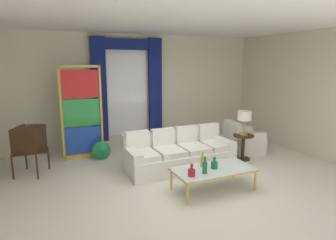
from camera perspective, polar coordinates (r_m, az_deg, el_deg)
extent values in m
plane|color=silver|center=(5.68, 2.93, -12.17)|extent=(16.00, 16.00, 0.00)
cube|color=beige|center=(8.10, -6.68, 5.85)|extent=(8.00, 0.12, 3.00)
cube|color=beige|center=(8.01, 25.20, 4.79)|extent=(0.12, 7.00, 3.00)
cube|color=white|center=(5.98, -0.36, 18.58)|extent=(8.00, 7.60, 0.04)
cube|color=white|center=(7.96, -8.01, 6.08)|extent=(1.10, 0.02, 2.50)
cylinder|color=gold|center=(7.87, -8.12, 15.57)|extent=(2.00, 0.04, 0.04)
cube|color=navy|center=(7.69, -13.37, 5.70)|extent=(0.36, 0.12, 2.70)
cube|color=navy|center=(8.11, -2.54, 6.27)|extent=(0.36, 0.12, 2.70)
cube|color=navy|center=(7.84, -8.05, 14.56)|extent=(1.80, 0.10, 0.28)
cube|color=white|center=(6.31, 2.37, -7.89)|extent=(2.34, 0.94, 0.38)
cube|color=white|center=(6.56, 0.91, -5.27)|extent=(2.32, 0.24, 0.78)
cube|color=white|center=(6.81, 10.48, -5.81)|extent=(0.21, 0.86, 0.56)
cube|color=white|center=(5.90, -7.05, -8.43)|extent=(0.21, 0.86, 0.56)
cube|color=white|center=(6.61, 9.35, -4.84)|extent=(0.55, 0.75, 0.12)
cube|color=white|center=(6.81, 7.91, -2.40)|extent=(0.51, 0.15, 0.40)
cube|color=white|center=(6.32, 4.95, -5.50)|extent=(0.55, 0.75, 0.12)
cube|color=white|center=(6.53, 3.60, -2.92)|extent=(0.51, 0.15, 0.40)
cube|color=white|center=(6.07, 0.14, -6.18)|extent=(0.55, 0.75, 0.12)
cube|color=white|center=(6.28, -1.08, -3.47)|extent=(0.51, 0.15, 0.40)
cube|color=white|center=(5.86, -5.06, -6.87)|extent=(0.55, 0.75, 0.12)
cube|color=white|center=(6.09, -6.11, -4.03)|extent=(0.51, 0.15, 0.40)
cube|color=silver|center=(5.29, 8.93, -9.48)|extent=(1.44, 0.72, 0.02)
cube|color=gold|center=(5.56, 7.05, -8.58)|extent=(1.44, 0.04, 0.03)
cube|color=gold|center=(5.03, 11.02, -10.90)|extent=(1.44, 0.04, 0.03)
cube|color=gold|center=(4.97, 1.96, -10.96)|extent=(0.04, 0.72, 0.03)
cube|color=gold|center=(5.68, 14.97, -8.45)|extent=(0.04, 0.72, 0.03)
cylinder|color=gold|center=(5.32, 0.65, -11.63)|extent=(0.04, 0.04, 0.38)
cylinder|color=gold|center=(5.97, 12.82, -9.31)|extent=(0.04, 0.04, 0.38)
cylinder|color=gold|center=(4.80, 3.85, -14.33)|extent=(0.04, 0.04, 0.38)
cylinder|color=gold|center=(5.51, 16.79, -11.31)|extent=(0.04, 0.04, 0.38)
cylinder|color=maroon|center=(4.88, 4.66, -10.31)|extent=(0.12, 0.12, 0.12)
cylinder|color=maroon|center=(4.85, 4.68, -9.40)|extent=(0.04, 0.04, 0.05)
sphere|color=maroon|center=(4.84, 4.69, -8.86)|extent=(0.06, 0.06, 0.06)
cylinder|color=#196B3D|center=(5.26, 9.10, -8.76)|extent=(0.12, 0.12, 0.12)
cylinder|color=#196B3D|center=(5.24, 9.13, -7.89)|extent=(0.04, 0.04, 0.05)
sphere|color=#196B3D|center=(5.22, 9.15, -7.39)|extent=(0.05, 0.05, 0.05)
cylinder|color=gold|center=(5.31, 6.79, -8.09)|extent=(0.06, 0.06, 0.19)
cylinder|color=gold|center=(5.27, 6.82, -6.79)|extent=(0.03, 0.03, 0.06)
sphere|color=gold|center=(5.26, 6.84, -6.32)|extent=(0.04, 0.04, 0.04)
cylinder|color=#196B3D|center=(5.01, 7.25, -9.34)|extent=(0.08, 0.08, 0.19)
cylinder|color=#196B3D|center=(4.96, 7.29, -7.98)|extent=(0.04, 0.04, 0.06)
sphere|color=#196B3D|center=(4.95, 7.31, -7.42)|extent=(0.05, 0.05, 0.05)
cube|color=#382314|center=(6.53, -25.51, -5.48)|extent=(0.62, 0.54, 0.03)
cylinder|color=#382314|center=(6.47, -28.30, -8.21)|extent=(0.04, 0.04, 0.50)
cylinder|color=#382314|center=(6.95, -26.17, -6.73)|extent=(0.04, 0.04, 0.50)
cylinder|color=#382314|center=(6.27, -24.37, -8.48)|extent=(0.04, 0.04, 0.50)
cylinder|color=#382314|center=(6.75, -22.47, -6.92)|extent=(0.04, 0.04, 0.50)
cube|color=#382314|center=(6.47, -25.70, -3.32)|extent=(0.66, 0.70, 0.48)
cube|color=black|center=(6.57, -27.57, -3.10)|extent=(0.16, 0.37, 0.30)
cylinder|color=gold|center=(6.55, -27.74, -4.86)|extent=(0.03, 0.04, 0.04)
cylinder|color=gold|center=(6.68, -27.12, -4.49)|extent=(0.03, 0.04, 0.04)
cylinder|color=silver|center=(6.38, -26.02, 0.34)|extent=(0.06, 0.12, 0.34)
cylinder|color=silver|center=(6.38, -26.02, 0.34)|extent=(0.06, 0.12, 0.34)
cube|color=white|center=(7.67, 14.75, -4.66)|extent=(0.91, 0.91, 0.40)
cube|color=white|center=(7.61, 14.84, -2.85)|extent=(0.78, 0.78, 0.10)
cube|color=white|center=(7.47, 12.69, -3.40)|extent=(0.32, 0.82, 0.80)
cube|color=white|center=(7.92, 13.64, -3.43)|extent=(0.75, 0.29, 0.58)
cube|color=white|center=(7.38, 16.01, -4.63)|extent=(0.75, 0.29, 0.58)
cube|color=gold|center=(7.03, -20.24, 1.09)|extent=(0.05, 0.05, 2.20)
cube|color=gold|center=(7.13, -13.02, 1.64)|extent=(0.05, 0.05, 2.20)
cube|color=gold|center=(6.97, -17.11, 10.07)|extent=(0.90, 0.05, 0.06)
cube|color=gold|center=(7.31, -16.14, -6.76)|extent=(0.90, 0.05, 0.10)
cube|color=#1E47B7|center=(7.21, -16.30, -3.86)|extent=(0.82, 0.02, 0.64)
cube|color=#238E3D|center=(7.07, -16.60, 1.37)|extent=(0.82, 0.02, 0.64)
cube|color=red|center=(6.99, -16.91, 6.76)|extent=(0.82, 0.02, 0.64)
cylinder|color=beige|center=(7.16, -12.97, -7.16)|extent=(0.16, 0.16, 0.06)
ellipsoid|color=#135A86|center=(7.13, -13.01, -6.32)|extent=(0.18, 0.32, 0.20)
sphere|color=#135A86|center=(7.23, -13.26, -5.17)|extent=(0.09, 0.09, 0.09)
cone|color=gold|center=(7.28, -13.34, -5.04)|extent=(0.02, 0.04, 0.02)
cone|color=#219355|center=(6.93, -12.77, -5.95)|extent=(0.44, 0.40, 0.50)
cylinder|color=#382314|center=(7.00, 14.64, -2.98)|extent=(0.48, 0.48, 0.03)
cylinder|color=#382314|center=(7.07, 14.52, -5.26)|extent=(0.08, 0.08, 0.55)
cylinder|color=#382314|center=(7.15, 14.41, -7.37)|extent=(0.36, 0.36, 0.03)
cylinder|color=#B29338|center=(6.99, 14.65, -2.70)|extent=(0.18, 0.18, 0.04)
cylinder|color=#B29338|center=(6.94, 14.74, -1.10)|extent=(0.03, 0.03, 0.36)
cylinder|color=white|center=(6.90, 14.84, 0.85)|extent=(0.32, 0.32, 0.22)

